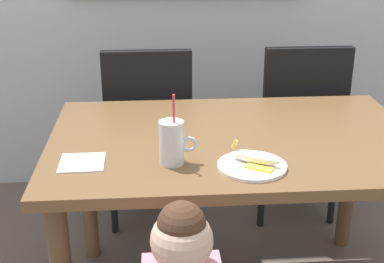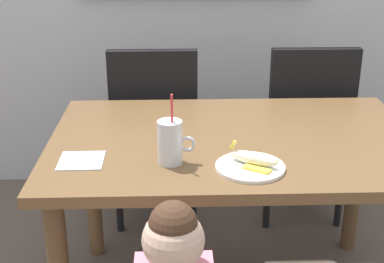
# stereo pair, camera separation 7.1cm
# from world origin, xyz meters

# --- Properties ---
(dining_table) EXTENTS (1.40, 0.91, 0.75)m
(dining_table) POSITION_xyz_m (0.00, 0.00, 0.65)
(dining_table) COLOR brown
(dining_table) RESTS_ON ground
(dining_chair_left) EXTENTS (0.44, 0.45, 0.96)m
(dining_chair_left) POSITION_xyz_m (-0.33, 0.67, 0.54)
(dining_chair_left) COLOR black
(dining_chair_left) RESTS_ON ground
(dining_chair_right) EXTENTS (0.44, 0.45, 0.96)m
(dining_chair_right) POSITION_xyz_m (0.43, 0.68, 0.54)
(dining_chair_right) COLOR black
(dining_chair_right) RESTS_ON ground
(milk_cup) EXTENTS (0.13, 0.08, 0.25)m
(milk_cup) POSITION_xyz_m (-0.25, -0.22, 0.82)
(milk_cup) COLOR silver
(milk_cup) RESTS_ON dining_table
(snack_plate) EXTENTS (0.23, 0.23, 0.01)m
(snack_plate) POSITION_xyz_m (0.02, -0.28, 0.76)
(snack_plate) COLOR white
(snack_plate) RESTS_ON dining_table
(peeled_banana) EXTENTS (0.17, 0.15, 0.07)m
(peeled_banana) POSITION_xyz_m (0.03, -0.27, 0.79)
(peeled_banana) COLOR #F4EAC6
(peeled_banana) RESTS_ON snack_plate
(paper_napkin) EXTENTS (0.15, 0.15, 0.00)m
(paper_napkin) POSITION_xyz_m (-0.55, -0.20, 0.76)
(paper_napkin) COLOR silver
(paper_napkin) RESTS_ON dining_table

